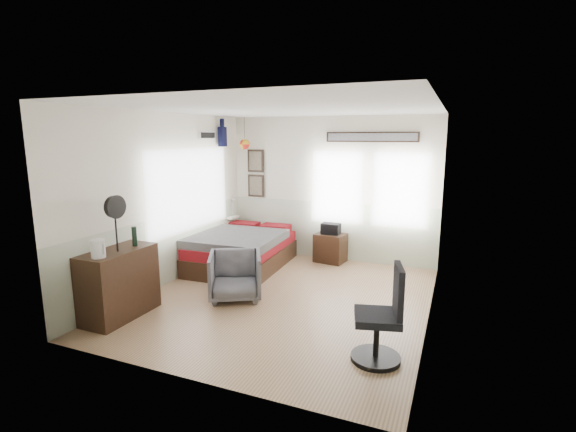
{
  "coord_description": "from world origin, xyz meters",
  "views": [
    {
      "loc": [
        2.25,
        -5.29,
        2.32
      ],
      "look_at": [
        -0.1,
        0.4,
        1.15
      ],
      "focal_mm": 26.0,
      "sensor_mm": 36.0,
      "label": 1
    }
  ],
  "objects_px": {
    "dresser": "(119,283)",
    "nightstand": "(330,248)",
    "armchair": "(235,276)",
    "bed": "(242,250)",
    "task_chair": "(383,323)"
  },
  "relations": [
    {
      "from": "bed",
      "to": "nightstand",
      "type": "distance_m",
      "value": 1.66
    },
    {
      "from": "task_chair",
      "to": "dresser",
      "type": "bearing_deg",
      "value": 168.21
    },
    {
      "from": "dresser",
      "to": "nightstand",
      "type": "height_order",
      "value": "dresser"
    },
    {
      "from": "bed",
      "to": "nightstand",
      "type": "height_order",
      "value": "bed"
    },
    {
      "from": "dresser",
      "to": "armchair",
      "type": "distance_m",
      "value": 1.56
    },
    {
      "from": "dresser",
      "to": "nightstand",
      "type": "bearing_deg",
      "value": 61.77
    },
    {
      "from": "bed",
      "to": "dresser",
      "type": "xyz_separation_m",
      "value": [
        -0.44,
        -2.49,
        0.14
      ]
    },
    {
      "from": "dresser",
      "to": "nightstand",
      "type": "xyz_separation_m",
      "value": [
        1.83,
        3.41,
        -0.18
      ]
    },
    {
      "from": "armchair",
      "to": "task_chair",
      "type": "xyz_separation_m",
      "value": [
        2.28,
        -0.94,
        0.08
      ]
    },
    {
      "from": "dresser",
      "to": "armchair",
      "type": "bearing_deg",
      "value": 46.25
    },
    {
      "from": "dresser",
      "to": "armchair",
      "type": "relative_size",
      "value": 1.33
    },
    {
      "from": "dresser",
      "to": "task_chair",
      "type": "height_order",
      "value": "task_chair"
    },
    {
      "from": "armchair",
      "to": "task_chair",
      "type": "relative_size",
      "value": 0.72
    },
    {
      "from": "bed",
      "to": "task_chair",
      "type": "height_order",
      "value": "task_chair"
    },
    {
      "from": "nightstand",
      "to": "armchair",
      "type": "bearing_deg",
      "value": -100.3
    }
  ]
}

